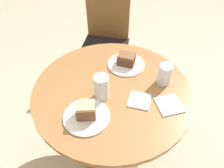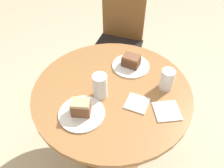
% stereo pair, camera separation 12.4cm
% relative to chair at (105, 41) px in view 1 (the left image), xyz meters
% --- Properties ---
extents(ground_plane, '(8.00, 8.00, 0.00)m').
position_rel_chair_xyz_m(ground_plane, '(0.05, -0.88, -0.47)').
color(ground_plane, beige).
extents(table, '(0.93, 0.93, 0.73)m').
position_rel_chair_xyz_m(table, '(0.05, -0.88, 0.07)').
color(table, '#9E6B3D').
rests_on(table, ground_plane).
extents(chair, '(0.51, 0.52, 0.92)m').
position_rel_chair_xyz_m(chair, '(0.00, 0.00, 0.00)').
color(chair, brown).
rests_on(chair, ground_plane).
extents(plate_near, '(0.24, 0.24, 0.01)m').
position_rel_chair_xyz_m(plate_near, '(-0.08, -1.08, 0.27)').
color(plate_near, white).
rests_on(plate_near, table).
extents(plate_far, '(0.24, 0.24, 0.01)m').
position_rel_chair_xyz_m(plate_far, '(0.15, -0.67, 0.27)').
color(plate_far, white).
rests_on(plate_far, table).
extents(cake_slice_near, '(0.10, 0.07, 0.09)m').
position_rel_chair_xyz_m(cake_slice_near, '(-0.08, -1.08, 0.32)').
color(cake_slice_near, brown).
rests_on(cake_slice_near, plate_near).
extents(cake_slice_far, '(0.13, 0.11, 0.07)m').
position_rel_chair_xyz_m(cake_slice_far, '(0.15, -0.67, 0.31)').
color(cake_slice_far, brown).
rests_on(cake_slice_far, plate_far).
extents(glass_lemonade, '(0.08, 0.08, 0.13)m').
position_rel_chair_xyz_m(glass_lemonade, '(0.36, -0.83, 0.32)').
color(glass_lemonade, beige).
rests_on(glass_lemonade, table).
extents(glass_water, '(0.08, 0.08, 0.15)m').
position_rel_chair_xyz_m(glass_water, '(-0.00, -0.94, 0.33)').
color(glass_water, silver).
rests_on(glass_water, table).
extents(napkin_stack, '(0.16, 0.16, 0.01)m').
position_rel_chair_xyz_m(napkin_stack, '(0.36, -1.01, 0.27)').
color(napkin_stack, white).
rests_on(napkin_stack, table).
extents(napkin_side, '(0.15, 0.15, 0.01)m').
position_rel_chair_xyz_m(napkin_side, '(0.20, -0.98, 0.27)').
color(napkin_side, white).
rests_on(napkin_side, table).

